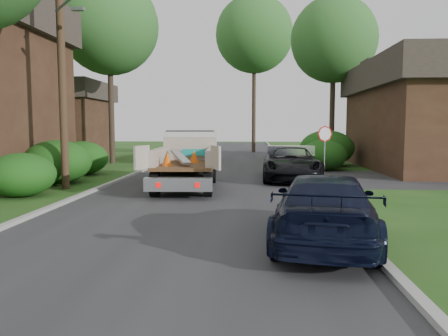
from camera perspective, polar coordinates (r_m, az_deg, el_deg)
ground at (r=11.99m, az=-5.08°, el=-6.31°), size 120.00×120.00×0.00m
road at (r=21.81m, az=-1.13°, el=-0.97°), size 8.00×90.00×0.02m
curb_left at (r=22.51m, az=-11.59°, el=-0.74°), size 0.20×90.00×0.12m
curb_right at (r=21.85m, az=9.65°, el=-0.89°), size 0.20×90.00×0.12m
stop_sign at (r=20.89m, az=13.02°, el=3.48°), size 0.71×0.32×2.48m
utility_pole at (r=18.31m, az=-20.44°, el=13.69°), size 2.42×1.25×10.00m
house_left_far at (r=36.92m, az=-20.99°, el=6.02°), size 7.56×7.56×6.00m
hedge_left_a at (r=16.72m, az=-24.96°, el=-0.81°), size 2.34×2.34×1.53m
hedge_left_b at (r=19.96m, az=-20.95°, el=0.76°), size 2.86×2.86×1.87m
hedge_left_c at (r=23.30m, az=-18.05°, el=1.26°), size 2.60×2.60×1.70m
hedge_right_a at (r=24.98m, az=12.84°, el=1.65°), size 2.60×2.60×1.70m
hedge_right_b at (r=28.03m, az=13.28°, el=2.56°), size 3.38×3.38×2.21m
tree_left_far at (r=30.77m, az=-14.76°, el=17.53°), size 6.40×6.40×12.20m
tree_right_far at (r=32.68m, az=14.15°, el=15.92°), size 6.00×6.00×11.50m
tree_center_far at (r=42.47m, az=3.98°, el=17.02°), size 7.20×7.20×14.60m
flatbed_truck at (r=18.06m, az=-4.59°, el=1.61°), size 2.82×6.11×2.28m
black_pickup at (r=20.10m, az=8.76°, el=0.58°), size 2.72×5.56×1.52m
navy_suv at (r=9.39m, az=13.03°, el=-5.18°), size 2.80×5.28×1.46m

